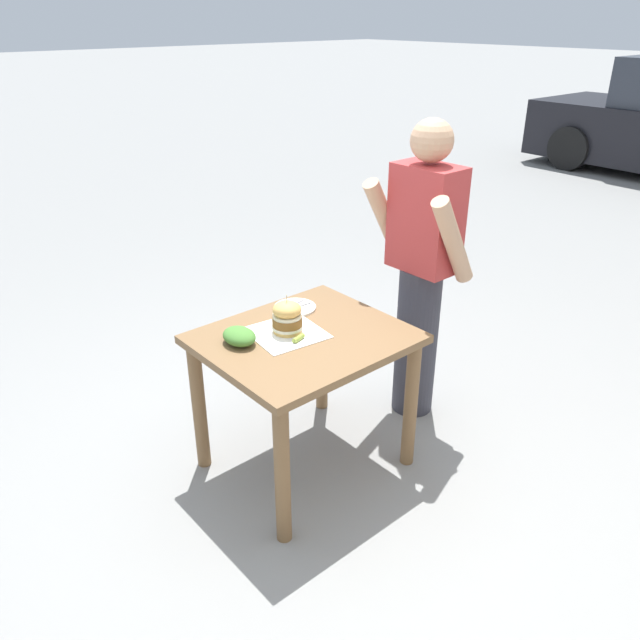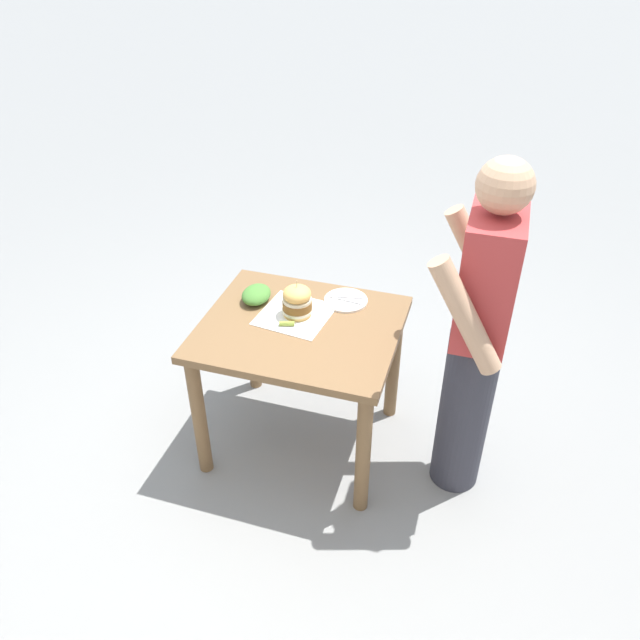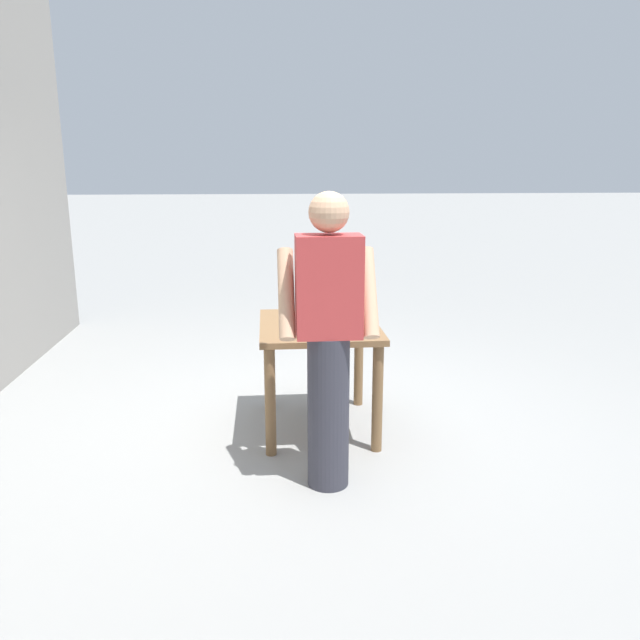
# 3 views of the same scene
# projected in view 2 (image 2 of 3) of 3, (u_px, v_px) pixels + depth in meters

# --- Properties ---
(ground_plane) EXTENTS (80.00, 80.00, 0.00)m
(ground_plane) POSITION_uv_depth(u_px,v_px,m) (303.00, 438.00, 3.42)
(ground_plane) COLOR gray
(patio_table) EXTENTS (0.81, 0.94, 0.76)m
(patio_table) POSITION_uv_depth(u_px,v_px,m) (301.00, 348.00, 3.06)
(patio_table) COLOR brown
(patio_table) RESTS_ON ground
(serving_paper) EXTENTS (0.37, 0.37, 0.00)m
(serving_paper) POSITION_uv_depth(u_px,v_px,m) (295.00, 314.00, 3.05)
(serving_paper) COLOR white
(serving_paper) RESTS_ON patio_table
(sandwich) EXTENTS (0.15, 0.15, 0.19)m
(sandwich) POSITION_uv_depth(u_px,v_px,m) (297.00, 301.00, 3.00)
(sandwich) COLOR #E5B25B
(sandwich) RESTS_ON serving_paper
(pickle_spear) EXTENTS (0.04, 0.08, 0.02)m
(pickle_spear) POSITION_uv_depth(u_px,v_px,m) (287.00, 323.00, 2.96)
(pickle_spear) COLOR #8EA83D
(pickle_spear) RESTS_ON serving_paper
(side_plate_with_forks) EXTENTS (0.22, 0.22, 0.02)m
(side_plate_with_forks) POSITION_uv_depth(u_px,v_px,m) (346.00, 300.00, 3.15)
(side_plate_with_forks) COLOR white
(side_plate_with_forks) RESTS_ON patio_table
(side_salad) EXTENTS (0.18, 0.14, 0.07)m
(side_salad) POSITION_uv_depth(u_px,v_px,m) (256.00, 295.00, 3.13)
(side_salad) COLOR #477F33
(side_salad) RESTS_ON patio_table
(diner_across_table) EXTENTS (0.55, 0.35, 1.69)m
(diner_across_table) POSITION_uv_depth(u_px,v_px,m) (477.00, 336.00, 2.70)
(diner_across_table) COLOR #33333D
(diner_across_table) RESTS_ON ground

